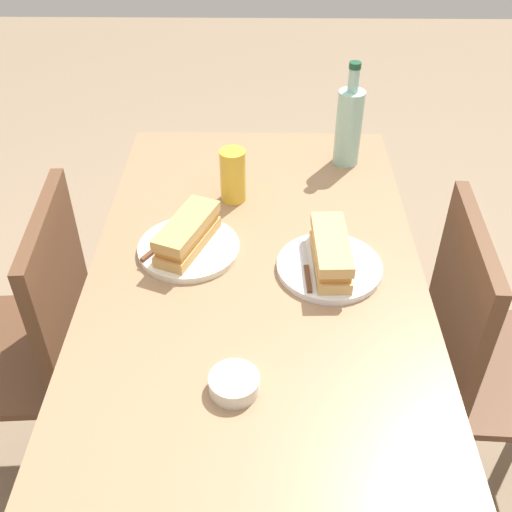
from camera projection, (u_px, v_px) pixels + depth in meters
ground_plane at (256, 460)px, 1.80m from camera, size 8.00×8.00×0.00m
dining_table at (256, 305)px, 1.40m from camera, size 1.19×0.71×0.76m
chair_far at (31, 340)px, 1.49m from camera, size 0.43×0.43×0.87m
chair_near at (488, 357)px, 1.45m from camera, size 0.42×0.42×0.87m
plate_near at (329, 267)px, 1.30m from camera, size 0.22×0.22×0.01m
baguette_sandwich_near at (331, 252)px, 1.27m from camera, size 0.20×0.08×0.07m
knife_near at (306, 267)px, 1.28m from camera, size 0.18×0.02×0.01m
plate_far at (189, 248)px, 1.35m from camera, size 0.22×0.22×0.01m
baguette_sandwich_far at (188, 233)px, 1.32m from camera, size 0.20×0.14×0.07m
knife_far at (165, 242)px, 1.35m from camera, size 0.16×0.10×0.01m
water_bottle at (349, 125)px, 1.58m from camera, size 0.07×0.07×0.28m
beer_glass at (233, 176)px, 1.47m from camera, size 0.06×0.06×0.13m
olive_bowl at (234, 383)px, 1.04m from camera, size 0.09×0.09×0.03m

